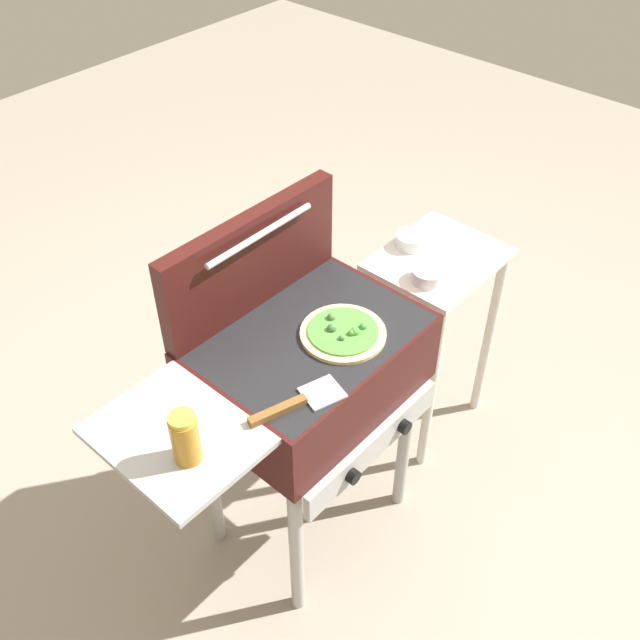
{
  "coord_description": "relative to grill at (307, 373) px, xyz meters",
  "views": [
    {
      "loc": [
        -1.1,
        -1.02,
        2.28
      ],
      "look_at": [
        0.05,
        0.0,
        0.92
      ],
      "focal_mm": 40.85,
      "sensor_mm": 36.0,
      "label": 1
    }
  ],
  "objects": [
    {
      "name": "topping_bowl_far",
      "position": [
        0.54,
        -0.04,
        0.07
      ],
      "size": [
        0.11,
        0.11,
        0.04
      ],
      "color": "silver",
      "rests_on": "prep_table"
    },
    {
      "name": "sauce_jar",
      "position": [
        -0.49,
        -0.07,
        0.22
      ],
      "size": [
        0.07,
        0.07,
        0.15
      ],
      "color": "#B77A1E",
      "rests_on": "grill"
    },
    {
      "name": "pizza_veggie",
      "position": [
        0.08,
        -0.07,
        0.15
      ],
      "size": [
        0.24,
        0.24,
        0.04
      ],
      "color": "#E0C17F",
      "rests_on": "grill"
    },
    {
      "name": "prep_table",
      "position": [
        0.67,
        0.0,
        -0.19
      ],
      "size": [
        0.44,
        0.36,
        0.8
      ],
      "color": "beige",
      "rests_on": "ground_plane"
    },
    {
      "name": "topping_bowl_near",
      "position": [
        0.66,
        0.12,
        0.07
      ],
      "size": [
        0.11,
        0.11,
        0.04
      ],
      "color": "silver",
      "rests_on": "prep_table"
    },
    {
      "name": "grill_lid_open",
      "position": [
        0.01,
        0.22,
        0.3
      ],
      "size": [
        0.63,
        0.08,
        0.3
      ],
      "color": "#38110F",
      "rests_on": "grill"
    },
    {
      "name": "spatula",
      "position": [
        -0.2,
        -0.15,
        0.15
      ],
      "size": [
        0.27,
        0.13,
        0.02
      ],
      "color": "#B7BABF",
      "rests_on": "grill"
    },
    {
      "name": "grill",
      "position": [
        0.0,
        0.0,
        0.0
      ],
      "size": [
        0.96,
        0.53,
        0.9
      ],
      "color": "#38110F",
      "rests_on": "ground_plane"
    },
    {
      "name": "ground_plane",
      "position": [
        0.01,
        0.0,
        -0.76
      ],
      "size": [
        8.0,
        8.0,
        0.0
      ],
      "primitive_type": "plane",
      "color": "gray"
    }
  ]
}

